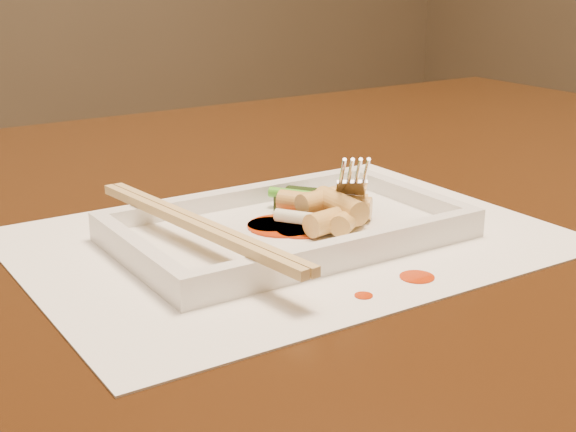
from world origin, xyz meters
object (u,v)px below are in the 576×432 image
placemat (288,239)px  plate_base (288,233)px  fork (348,120)px  table (290,294)px  chopstick_a (192,225)px

placemat → plate_base: 0.00m
fork → table: bearing=89.8°
plate_base → fork: size_ratio=1.86×
chopstick_a → table: bearing=34.6°
plate_base → chopstick_a: bearing=180.0°
table → placemat: (-0.07, -0.10, 0.10)m
table → fork: bearing=-90.2°
placemat → fork: bearing=14.4°
placemat → plate_base: (0.00, -0.00, 0.00)m
table → chopstick_a: chopstick_a is taller
placemat → fork: 0.11m
table → plate_base: 0.17m
table → chopstick_a: bearing=-145.4°
chopstick_a → fork: (0.15, 0.02, 0.06)m
table → plate_base: bearing=-123.8°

